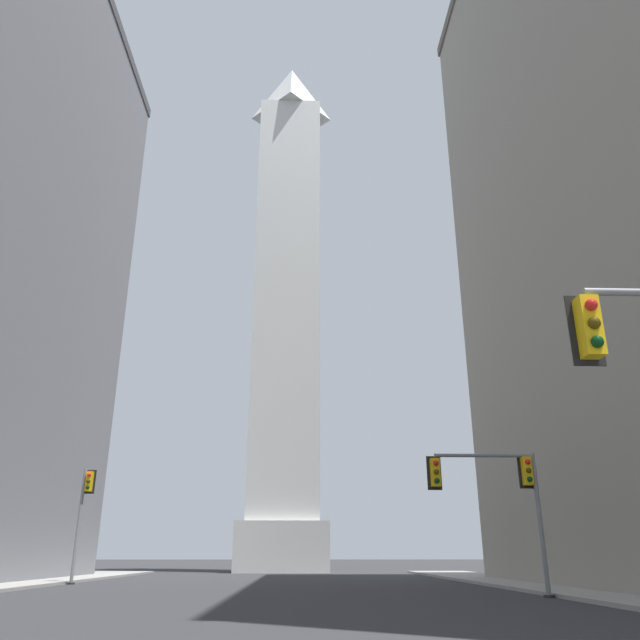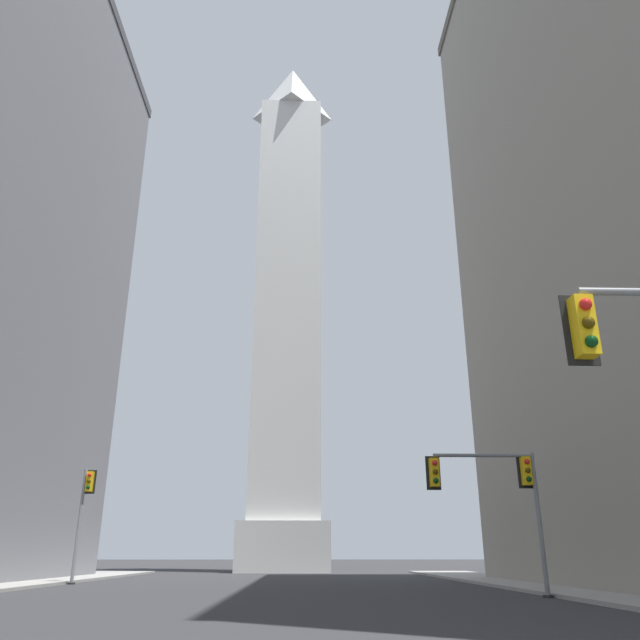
% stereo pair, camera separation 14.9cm
% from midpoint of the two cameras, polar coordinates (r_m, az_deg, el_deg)
% --- Properties ---
extents(sidewalk_right, '(5.00, 69.76, 0.15)m').
position_cam_midpoint_polar(sidewalk_right, '(26.65, 27.23, -21.66)').
color(sidewalk_right, gray).
rests_on(sidewalk_right, ground_plane).
extents(obelisk, '(8.34, 8.34, 57.28)m').
position_cam_midpoint_polar(obelisk, '(66.31, -2.82, 2.54)').
color(obelisk, silver).
rests_on(obelisk, ground_plane).
extents(traffic_light_mid_left, '(0.77, 0.50, 6.08)m').
position_cam_midpoint_polar(traffic_light_mid_left, '(38.68, -20.69, -15.69)').
color(traffic_light_mid_left, slate).
rests_on(traffic_light_mid_left, ground_plane).
extents(traffic_light_mid_right, '(4.47, 0.51, 5.33)m').
position_cam_midpoint_polar(traffic_light_mid_right, '(26.36, 16.16, -14.37)').
color(traffic_light_mid_right, slate).
rests_on(traffic_light_mid_right, ground_plane).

